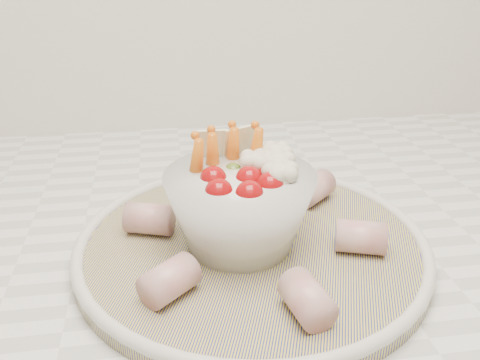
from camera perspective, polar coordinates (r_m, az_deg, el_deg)
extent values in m
cube|color=silver|center=(0.59, -10.68, -6.65)|extent=(2.04, 0.62, 0.04)
cylinder|color=navy|center=(0.52, 1.28, -7.25)|extent=(0.43, 0.43, 0.01)
torus|color=silver|center=(0.52, 1.29, -6.55)|extent=(0.34, 0.34, 0.01)
sphere|color=#93090C|center=(0.45, -2.27, -1.33)|extent=(0.02, 0.02, 0.02)
sphere|color=#93090C|center=(0.45, 1.00, -1.58)|extent=(0.02, 0.02, 0.02)
sphere|color=#93090C|center=(0.47, 3.22, -0.60)|extent=(0.02, 0.02, 0.02)
sphere|color=#93090C|center=(0.48, -2.86, 0.05)|extent=(0.02, 0.02, 0.02)
sphere|color=#93090C|center=(0.48, 0.96, 0.05)|extent=(0.02, 0.02, 0.02)
sphere|color=#93090C|center=(0.49, 3.25, 0.54)|extent=(0.02, 0.02, 0.02)
sphere|color=#4C6722|center=(0.50, -0.73, 0.83)|extent=(0.02, 0.02, 0.02)
cone|color=orange|center=(0.50, -2.94, 2.31)|extent=(0.02, 0.03, 0.06)
cone|color=orange|center=(0.51, -0.74, 2.90)|extent=(0.02, 0.03, 0.06)
cone|color=orange|center=(0.51, 1.72, 2.84)|extent=(0.02, 0.03, 0.06)
cone|color=orange|center=(0.49, -4.64, 1.56)|extent=(0.03, 0.03, 0.06)
sphere|color=beige|center=(0.50, 3.95, 1.31)|extent=(0.03, 0.03, 0.03)
sphere|color=beige|center=(0.48, 4.35, 0.09)|extent=(0.03, 0.03, 0.03)
sphere|color=beige|center=(0.52, 3.83, 2.26)|extent=(0.03, 0.03, 0.03)
sphere|color=beige|center=(0.50, 1.75, 1.38)|extent=(0.03, 0.03, 0.03)
cube|color=beige|center=(0.52, -2.38, 3.34)|extent=(0.04, 0.01, 0.04)
cube|color=beige|center=(0.52, 0.03, 3.66)|extent=(0.04, 0.02, 0.04)
cylinder|color=#B25155|center=(0.51, 12.79, -5.95)|extent=(0.05, 0.04, 0.03)
cylinder|color=#B25155|center=(0.59, 7.86, -0.89)|extent=(0.05, 0.05, 0.03)
cylinder|color=#B25155|center=(0.61, -2.70, 0.12)|extent=(0.04, 0.05, 0.03)
cylinder|color=#B25155|center=(0.53, -9.62, -4.09)|extent=(0.05, 0.04, 0.03)
cylinder|color=#B25155|center=(0.44, -7.54, -10.57)|extent=(0.05, 0.05, 0.03)
cylinder|color=#B25155|center=(0.42, 7.16, -12.50)|extent=(0.04, 0.05, 0.03)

